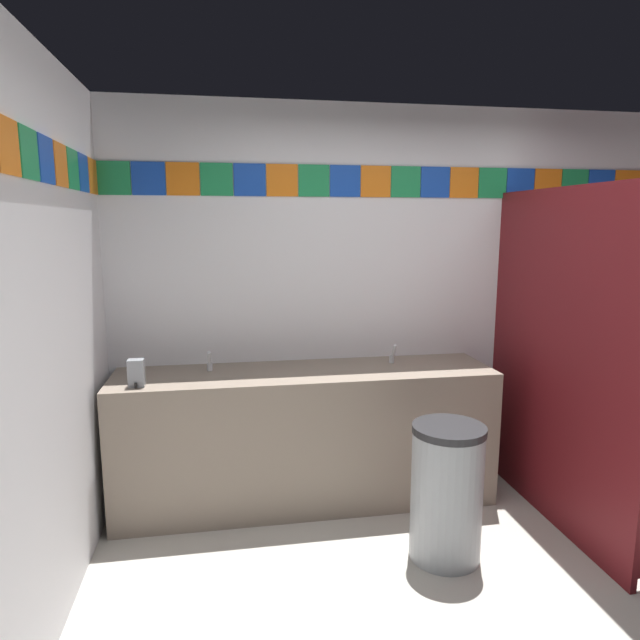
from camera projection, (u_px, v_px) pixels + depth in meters
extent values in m
plane|color=#B2ADA3|center=(511.00, 632.00, 2.48)|extent=(8.76, 8.76, 0.00)
cube|color=silver|center=(401.00, 297.00, 3.91)|extent=(3.98, 0.08, 2.60)
cube|color=#1E8C4C|center=(113.00, 178.00, 3.41)|extent=(0.20, 0.01, 0.20)
cube|color=#1947B7|center=(148.00, 178.00, 3.45)|extent=(0.20, 0.01, 0.20)
cube|color=orange|center=(183.00, 179.00, 3.48)|extent=(0.20, 0.01, 0.20)
cube|color=#1E8C4C|center=(217.00, 179.00, 3.52)|extent=(0.20, 0.01, 0.20)
cube|color=#1947B7|center=(250.00, 180.00, 3.55)|extent=(0.20, 0.01, 0.20)
cube|color=orange|center=(282.00, 180.00, 3.59)|extent=(0.20, 0.01, 0.20)
cube|color=#1E8C4C|center=(314.00, 181.00, 3.62)|extent=(0.20, 0.01, 0.20)
cube|color=#1947B7|center=(345.00, 181.00, 3.66)|extent=(0.20, 0.01, 0.20)
cube|color=orange|center=(376.00, 181.00, 3.69)|extent=(0.20, 0.01, 0.20)
cube|color=#1E8C4C|center=(406.00, 182.00, 3.73)|extent=(0.20, 0.01, 0.20)
cube|color=#1947B7|center=(435.00, 182.00, 3.76)|extent=(0.20, 0.01, 0.20)
cube|color=orange|center=(464.00, 183.00, 3.80)|extent=(0.20, 0.01, 0.20)
cube|color=#1E8C4C|center=(493.00, 183.00, 3.83)|extent=(0.20, 0.01, 0.20)
cube|color=#1947B7|center=(520.00, 183.00, 3.87)|extent=(0.20, 0.01, 0.20)
cube|color=orange|center=(548.00, 184.00, 3.90)|extent=(0.20, 0.01, 0.20)
cube|color=#1E8C4C|center=(575.00, 184.00, 3.94)|extent=(0.20, 0.01, 0.20)
cube|color=#1947B7|center=(601.00, 184.00, 3.97)|extent=(0.20, 0.01, 0.20)
cube|color=orange|center=(627.00, 185.00, 4.01)|extent=(0.20, 0.01, 0.20)
cube|color=orange|center=(8.00, 146.00, 2.01)|extent=(0.01, 0.20, 0.20)
cube|color=#1E8C4C|center=(29.00, 154.00, 2.22)|extent=(0.01, 0.20, 0.20)
cube|color=#1947B7|center=(46.00, 160.00, 2.44)|extent=(0.01, 0.20, 0.20)
cube|color=orange|center=(61.00, 165.00, 2.65)|extent=(0.01, 0.20, 0.20)
cube|color=#1E8C4C|center=(73.00, 169.00, 2.86)|extent=(0.01, 0.20, 0.20)
cube|color=#1947B7|center=(83.00, 173.00, 3.08)|extent=(0.01, 0.20, 0.20)
cube|color=orange|center=(93.00, 176.00, 3.29)|extent=(0.01, 0.20, 0.20)
cube|color=gray|center=(306.00, 436.00, 3.61)|extent=(2.42, 0.59, 0.88)
cube|color=gray|center=(300.00, 366.00, 3.81)|extent=(2.42, 0.03, 0.08)
cylinder|color=white|center=(210.00, 385.00, 3.41)|extent=(0.34, 0.34, 0.10)
cylinder|color=white|center=(398.00, 376.00, 3.62)|extent=(0.34, 0.34, 0.10)
cylinder|color=silver|center=(210.00, 367.00, 3.54)|extent=(0.04, 0.04, 0.05)
cylinder|color=silver|center=(209.00, 358.00, 3.48)|extent=(0.02, 0.06, 0.09)
cylinder|color=silver|center=(392.00, 359.00, 3.74)|extent=(0.04, 0.04, 0.05)
cylinder|color=silver|center=(394.00, 351.00, 3.68)|extent=(0.02, 0.06, 0.09)
cube|color=gray|center=(136.00, 373.00, 3.18)|extent=(0.09, 0.07, 0.16)
cylinder|color=black|center=(136.00, 385.00, 3.15)|extent=(0.02, 0.02, 0.03)
cube|color=maroon|center=(558.00, 359.00, 3.30)|extent=(0.04, 1.52, 2.03)
cylinder|color=white|center=(580.00, 459.00, 3.84)|extent=(0.38, 0.38, 0.40)
torus|color=white|center=(583.00, 429.00, 3.80)|extent=(0.39, 0.39, 0.05)
cube|color=white|center=(566.00, 399.00, 3.98)|extent=(0.34, 0.17, 0.34)
cylinder|color=#999EA3|center=(446.00, 495.00, 3.00)|extent=(0.39, 0.39, 0.72)
cylinder|color=#262628|center=(449.00, 429.00, 2.93)|extent=(0.39, 0.39, 0.04)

